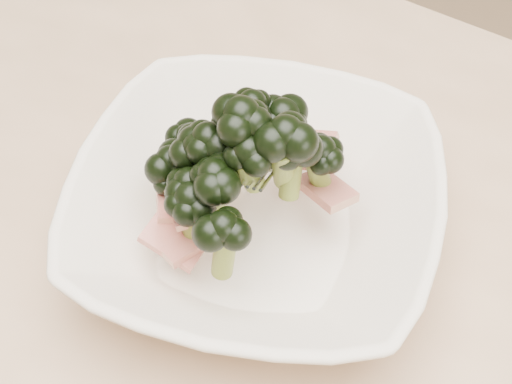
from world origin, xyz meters
TOP-DOWN VIEW (x-y plane):
  - broccoli_dish at (-0.06, 0.07)m, footprint 0.33×0.33m

SIDE VIEW (x-z plane):
  - broccoli_dish at x=-0.06m, z-range 0.72..0.86m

